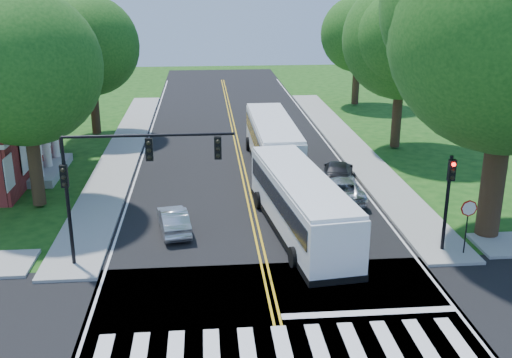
{
  "coord_description": "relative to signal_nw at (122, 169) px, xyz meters",
  "views": [
    {
      "loc": [
        -2.44,
        -17.49,
        11.75
      ],
      "look_at": [
        0.05,
        10.54,
        2.4
      ],
      "focal_mm": 42.0,
      "sensor_mm": 36.0,
      "label": 1
    }
  ],
  "objects": [
    {
      "name": "stop_sign",
      "position": [
        14.86,
        -0.45,
        -2.35
      ],
      "size": [
        0.76,
        0.08,
        2.53
      ],
      "color": "black",
      "rests_on": "ground"
    },
    {
      "name": "sidewalk_nw",
      "position": [
        -2.44,
        18.57,
        -4.3
      ],
      "size": [
        2.6,
        40.0,
        0.15
      ],
      "primitive_type": "cube",
      "color": "gray",
      "rests_on": "ground"
    },
    {
      "name": "bus_lead",
      "position": [
        7.92,
        2.74,
        -2.8
      ],
      "size": [
        3.85,
        11.68,
        2.96
      ],
      "rotation": [
        0.0,
        0.0,
        3.26
      ],
      "color": "white",
      "rests_on": "road"
    },
    {
      "name": "signal_ne",
      "position": [
        14.06,
        0.01,
        -1.41
      ],
      "size": [
        0.3,
        0.46,
        4.4
      ],
      "color": "black",
      "rests_on": "ground"
    },
    {
      "name": "bus_follow",
      "position": [
        7.91,
        14.18,
        -2.74
      ],
      "size": [
        2.95,
        11.9,
        3.07
      ],
      "rotation": [
        0.0,
        0.0,
        3.15
      ],
      "color": "white",
      "rests_on": "road"
    },
    {
      "name": "tree_west_near",
      "position": [
        -5.64,
        7.57,
        3.15
      ],
      "size": [
        8.0,
        8.0,
        11.4
      ],
      "color": "#311B13",
      "rests_on": "ground"
    },
    {
      "name": "edge_line_e",
      "position": [
        12.66,
        15.57,
        -4.36
      ],
      "size": [
        0.12,
        70.0,
        0.01
      ],
      "primitive_type": "cube",
      "color": "silver",
      "rests_on": "road"
    },
    {
      "name": "ground",
      "position": [
        5.86,
        -6.43,
        -4.38
      ],
      "size": [
        140.0,
        140.0,
        0.0
      ],
      "primitive_type": "plane",
      "color": "#134110",
      "rests_on": "ground"
    },
    {
      "name": "dark_sedan",
      "position": [
        11.49,
        10.35,
        -3.73
      ],
      "size": [
        2.87,
        4.7,
        1.27
      ],
      "primitive_type": "imported",
      "rotation": [
        0.0,
        0.0,
        2.88
      ],
      "color": "black",
      "rests_on": "road"
    },
    {
      "name": "center_line",
      "position": [
        5.86,
        15.57,
        -4.36
      ],
      "size": [
        0.36,
        70.0,
        0.01
      ],
      "primitive_type": "cube",
      "color": "gold",
      "rests_on": "road"
    },
    {
      "name": "cross_road",
      "position": [
        5.86,
        -6.43,
        -4.37
      ],
      "size": [
        60.0,
        12.0,
        0.01
      ],
      "primitive_type": "cube",
      "color": "black",
      "rests_on": "ground"
    },
    {
      "name": "tree_west_far",
      "position": [
        -5.14,
        23.57,
        2.62
      ],
      "size": [
        7.6,
        7.6,
        10.67
      ],
      "color": "#311B13",
      "rests_on": "ground"
    },
    {
      "name": "tree_east_mid",
      "position": [
        17.36,
        17.57,
        3.48
      ],
      "size": [
        8.4,
        8.4,
        11.93
      ],
      "color": "#311B13",
      "rests_on": "ground"
    },
    {
      "name": "hatchback",
      "position": [
        1.8,
        3.44,
        -3.76
      ],
      "size": [
        1.91,
        3.86,
        1.22
      ],
      "primitive_type": "imported",
      "rotation": [
        0.0,
        0.0,
        3.32
      ],
      "color": "#B3B5BA",
      "rests_on": "road"
    },
    {
      "name": "edge_line_w",
      "position": [
        -0.94,
        15.57,
        -4.36
      ],
      "size": [
        0.12,
        70.0,
        0.01
      ],
      "primitive_type": "cube",
      "color": "silver",
      "rests_on": "road"
    },
    {
      "name": "road",
      "position": [
        5.86,
        11.57,
        -4.37
      ],
      "size": [
        14.0,
        96.0,
        0.01
      ],
      "primitive_type": "cube",
      "color": "black",
      "rests_on": "ground"
    },
    {
      "name": "sidewalk_ne",
      "position": [
        14.16,
        18.57,
        -4.3
      ],
      "size": [
        2.6,
        40.0,
        0.15
      ],
      "primitive_type": "cube",
      "color": "gray",
      "rests_on": "ground"
    },
    {
      "name": "tree_east_far",
      "position": [
        18.36,
        33.57,
        2.48
      ],
      "size": [
        7.2,
        7.2,
        10.34
      ],
      "color": "#311B13",
      "rests_on": "ground"
    },
    {
      "name": "stop_bar",
      "position": [
        9.36,
        -4.83,
        -4.36
      ],
      "size": [
        6.6,
        0.4,
        0.01
      ],
      "primitive_type": "cube",
      "color": "silver",
      "rests_on": "road"
    },
    {
      "name": "suv",
      "position": [
        10.97,
        7.29,
        -3.71
      ],
      "size": [
        2.3,
        4.76,
        1.31
      ],
      "primitive_type": "imported",
      "rotation": [
        0.0,
        0.0,
        3.11
      ],
      "color": "#B6B9BD",
      "rests_on": "road"
    },
    {
      "name": "crosswalk",
      "position": [
        5.86,
        -6.93,
        -4.36
      ],
      "size": [
        12.6,
        3.0,
        0.01
      ],
      "primitive_type": "cube",
      "color": "silver",
      "rests_on": "road"
    },
    {
      "name": "signal_nw",
      "position": [
        0.0,
        0.0,
        0.0
      ],
      "size": [
        7.15,
        0.46,
        5.66
      ],
      "color": "black",
      "rests_on": "ground"
    }
  ]
}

